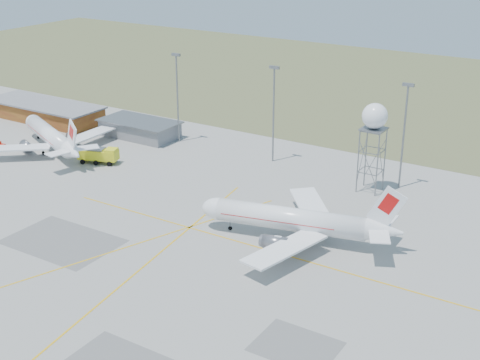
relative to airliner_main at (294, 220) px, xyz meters
The scene contains 12 objects.
ground 37.31m from the airliner_main, 107.47° to the right, with size 400.00×400.00×0.00m, color #A5A49F.
grass_strip 105.21m from the airliner_main, 96.09° to the left, with size 400.00×120.00×0.03m, color #4E6135.
building_orange 90.16m from the airliner_main, 162.86° to the left, with size 33.00×12.00×4.30m.
building_grey 63.02m from the airliner_main, 153.04° to the left, with size 19.00×10.00×3.90m.
mast_a 56.02m from the airliner_main, 146.48° to the left, with size 2.20×0.50×20.50m.
mast_b 38.16m from the airliner_main, 124.69° to the left, with size 2.20×0.50×20.50m.
mast_c 32.48m from the airliner_main, 77.37° to the left, with size 2.20×0.50×20.50m.
airliner_main is the anchor object (origin of this frame).
airliner_far 66.48m from the airliner_main, behind, with size 30.65×28.53×10.99m.
radar_tower 26.81m from the airliner_main, 84.23° to the left, with size 4.74×4.74×17.16m.
fire_truck 52.59m from the airliner_main, 169.04° to the left, with size 8.92×5.51×3.39m.
baggage_tug 77.05m from the airliner_main, behind, with size 2.36×2.00×1.70m.
Camera 1 is at (55.47, -51.33, 48.97)m, focal length 50.00 mm.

